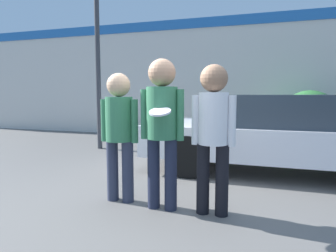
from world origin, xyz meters
name	(u,v)px	position (x,y,z in m)	size (l,w,h in m)	color
ground_plane	(158,204)	(0.00, 0.00, 0.00)	(56.00, 56.00, 0.00)	#5B5956
storefront_building	(224,78)	(0.00, 6.01, 1.89)	(24.00, 0.22, 3.73)	silver
person_left	(119,126)	(-0.52, -0.02, 0.99)	(0.52, 0.35, 1.66)	#2D3347
person_middle_with_frisbee	(162,119)	(0.09, -0.11, 1.10)	(0.54, 0.56, 1.81)	#1E2338
person_right	(213,127)	(0.70, -0.09, 1.03)	(0.50, 0.33, 1.73)	black
parked_car_near	(277,132)	(1.47, 2.18, 0.72)	(4.66, 1.94, 1.38)	silver
shrub	(309,119)	(2.34, 5.08, 0.75)	(1.49, 1.49, 1.49)	#2D6B33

